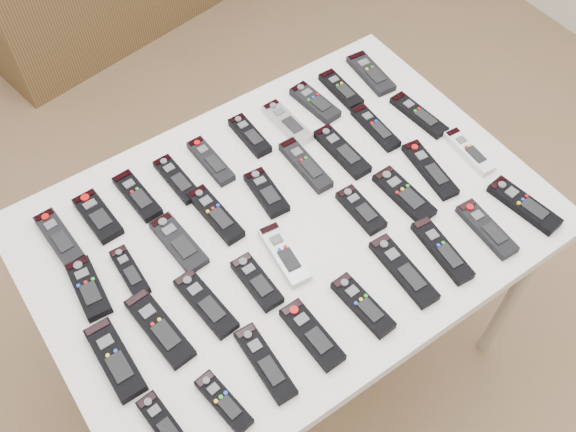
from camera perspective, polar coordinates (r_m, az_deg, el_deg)
ground at (r=2.37m, az=1.02°, el=-7.27°), size 4.00×4.00×0.00m
table at (r=1.64m, az=0.00°, el=-1.58°), size 1.25×0.88×0.78m
remote_0 at (r=1.65m, az=-19.66°, el=-1.85°), size 0.06×0.18×0.02m
remote_1 at (r=1.66m, az=-16.55°, el=-0.02°), size 0.07×0.16×0.02m
remote_2 at (r=1.68m, az=-13.25°, el=1.77°), size 0.06×0.17×0.02m
remote_3 at (r=1.69m, az=-9.84°, el=3.24°), size 0.06×0.17×0.02m
remote_4 at (r=1.71m, az=-6.89°, el=4.87°), size 0.05×0.17×0.02m
remote_5 at (r=1.76m, az=-3.42°, el=7.15°), size 0.05×0.15×0.02m
remote_6 at (r=1.79m, az=-0.08°, el=8.27°), size 0.06×0.18×0.02m
remote_7 at (r=1.85m, az=2.41°, el=10.03°), size 0.07×0.17×0.02m
remote_8 at (r=1.90m, az=4.71°, el=11.14°), size 0.05×0.16×0.02m
remote_9 at (r=1.96m, az=7.37°, el=12.47°), size 0.08×0.18×0.02m
remote_10 at (r=1.55m, az=-17.30°, el=-6.16°), size 0.07×0.17×0.02m
remote_11 at (r=1.55m, az=-13.88°, el=-4.84°), size 0.05×0.14×0.02m
remote_12 at (r=1.57m, az=-9.69°, el=-2.36°), size 0.07×0.18×0.02m
remote_13 at (r=1.60m, az=-6.46°, el=0.14°), size 0.06×0.19×0.02m
remote_14 at (r=1.64m, az=-1.94°, el=2.09°), size 0.07×0.15×0.02m
remote_15 at (r=1.69m, az=1.56°, el=4.54°), size 0.05×0.19×0.02m
remote_16 at (r=1.73m, az=4.82°, el=5.74°), size 0.05×0.19×0.02m
remote_17 at (r=1.80m, az=7.77°, el=7.79°), size 0.05×0.18×0.02m
remote_18 at (r=1.85m, az=11.54°, el=8.79°), size 0.06×0.19×0.02m
remote_19 at (r=1.45m, az=-15.11°, el=-12.22°), size 0.06×0.19×0.02m
remote_20 at (r=1.46m, az=-11.35°, el=-9.73°), size 0.08×0.21×0.02m
remote_21 at (r=1.48m, az=-7.32°, el=-7.73°), size 0.07×0.19×0.02m
remote_22 at (r=1.49m, az=-2.79°, el=-5.88°), size 0.05×0.15×0.02m
remote_23 at (r=1.53m, az=-0.34°, el=-3.40°), size 0.07×0.18×0.02m
remote_24 at (r=1.61m, az=6.50°, el=0.56°), size 0.05×0.15×0.02m
remote_25 at (r=1.66m, az=10.27°, el=1.88°), size 0.07×0.18×0.02m
remote_26 at (r=1.72m, az=12.49°, el=4.06°), size 0.08×0.20×0.02m
remote_27 at (r=1.79m, az=15.80°, el=5.53°), size 0.06×0.17×0.02m
remote_28 at (r=1.38m, az=-10.98°, el=-17.73°), size 0.06×0.15×0.02m
remote_29 at (r=1.38m, az=-5.74°, el=-16.12°), size 0.06×0.15×0.02m
remote_30 at (r=1.40m, az=-2.05°, el=-12.92°), size 0.06×0.19×0.02m
remote_31 at (r=1.43m, az=2.14°, el=-10.49°), size 0.06×0.17×0.02m
remote_32 at (r=1.47m, az=6.66°, el=-7.87°), size 0.06×0.17×0.02m
remote_33 at (r=1.53m, az=10.23°, el=-4.79°), size 0.06×0.21×0.02m
remote_34 at (r=1.58m, az=13.53°, el=-2.98°), size 0.07×0.19×0.02m
remote_35 at (r=1.64m, az=17.24°, el=-1.10°), size 0.06×0.18×0.02m
remote_36 at (r=1.72m, az=20.25°, el=0.91°), size 0.08×0.20×0.02m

